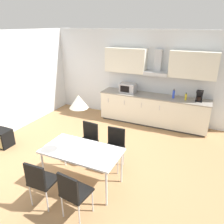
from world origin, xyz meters
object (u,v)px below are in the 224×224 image
object	(u,v)px
microwave	(128,88)
chair_near_left	(40,180)
coffee_maker	(199,96)
chair_near_right	(73,191)
dining_table	(82,152)
chair_far_left	(88,138)
bottle_yellow	(186,97)
pendant_lamp	(79,102)
guitar_amp	(1,138)
chair_far_right	(115,144)
bottle_blue	(174,94)

from	to	relation	value
microwave	chair_near_left	xyz separation A→B (m)	(0.01, -4.03, -0.52)
coffee_maker	chair_near_right	bearing A→B (deg)	-109.52
dining_table	chair_far_left	distance (m)	0.85
bottle_yellow	pendant_lamp	world-z (taller)	pendant_lamp
chair_far_left	chair_near_right	xyz separation A→B (m)	(0.64, -1.54, 0.00)
coffee_maker	dining_table	size ratio (longest dim) A/B	0.21
bottle_yellow	pendant_lamp	size ratio (longest dim) A/B	0.66
guitar_amp	chair_far_right	bearing A→B (deg)	8.17
microwave	bottle_blue	distance (m)	1.40
microwave	dining_table	distance (m)	3.29
microwave	guitar_amp	distance (m)	3.80
coffee_maker	bottle_blue	world-z (taller)	coffee_maker
coffee_maker	dining_table	distance (m)	3.74
chair_far_right	coffee_maker	bearing A→B (deg)	60.32
pendant_lamp	bottle_yellow	bearing A→B (deg)	66.39
bottle_blue	pendant_lamp	size ratio (longest dim) A/B	0.86
dining_table	chair_near_right	xyz separation A→B (m)	(0.32, -0.77, -0.16)
bottle_blue	chair_near_right	size ratio (longest dim) A/B	0.32
dining_table	chair_near_left	size ratio (longest dim) A/B	1.67
coffee_maker	bottle_blue	xyz separation A→B (m)	(-0.69, -0.02, -0.03)
chair_near_left	pendant_lamp	xyz separation A→B (m)	(0.32, 0.77, 1.15)
bottle_blue	chair_near_left	bearing A→B (deg)	-109.02
microwave	bottle_blue	xyz separation A→B (m)	(1.40, 0.00, -0.02)
microwave	dining_table	size ratio (longest dim) A/B	0.33
chair_far_left	pendant_lamp	size ratio (longest dim) A/B	2.72
chair_far_right	pendant_lamp	world-z (taller)	pendant_lamp
chair_far_right	guitar_amp	distance (m)	3.00
chair_near_right	pendant_lamp	distance (m)	1.42
bottle_blue	guitar_amp	world-z (taller)	bottle_blue
dining_table	pendant_lamp	bearing A→B (deg)	-53.13
chair_far_right	guitar_amp	world-z (taller)	chair_far_right
bottle_blue	microwave	bearing A→B (deg)	-179.88
bottle_blue	chair_near_right	bearing A→B (deg)	-100.52
pendant_lamp	chair_far_right	bearing A→B (deg)	67.26
chair_far_left	chair_far_right	distance (m)	0.64
bottle_blue	chair_far_right	world-z (taller)	bottle_blue
chair_near_left	chair_far_left	distance (m)	1.54
chair_near_left	chair_far_left	bearing A→B (deg)	89.85
chair_far_left	chair_near_right	world-z (taller)	same
dining_table	chair_far_right	world-z (taller)	chair_far_right
dining_table	chair_near_left	bearing A→B (deg)	-112.75
bottle_yellow	guitar_amp	bearing A→B (deg)	-144.54
chair_far_right	pendant_lamp	distance (m)	1.42
microwave	chair_far_right	distance (m)	2.62
bottle_blue	guitar_amp	xyz separation A→B (m)	(-3.69, -2.91, -0.81)
chair_near_left	chair_near_right	xyz separation A→B (m)	(0.64, 0.00, 0.00)
microwave	chair_near_right	distance (m)	4.11
dining_table	pendant_lamp	distance (m)	0.99
bottle_yellow	chair_near_right	distance (m)	4.17
dining_table	chair_far_right	size ratio (longest dim) A/B	1.67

